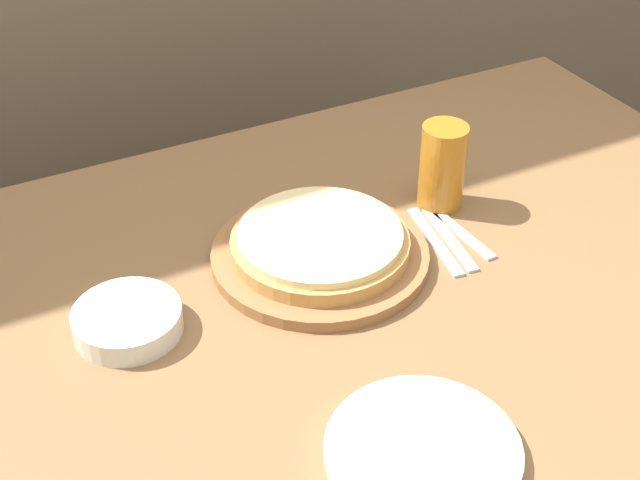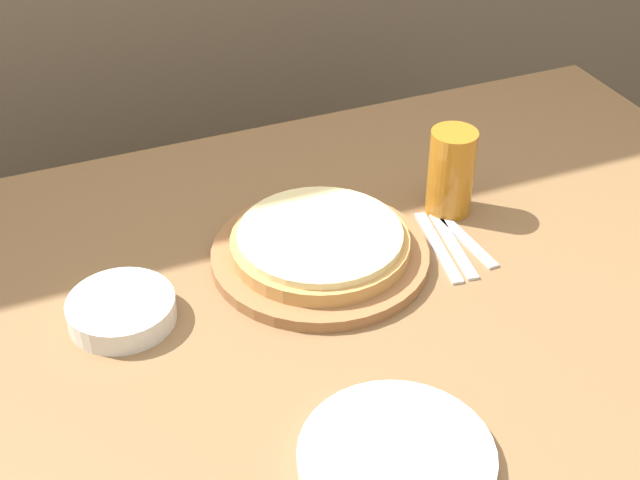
% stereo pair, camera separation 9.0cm
% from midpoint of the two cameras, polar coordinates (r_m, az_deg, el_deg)
% --- Properties ---
extents(dining_table, '(1.57, 1.00, 0.76)m').
position_cam_midpoint_polar(dining_table, '(1.61, 2.75, -13.28)').
color(dining_table, olive).
rests_on(dining_table, ground_plane).
extents(pizza_on_board, '(0.34, 0.34, 0.06)m').
position_cam_midpoint_polar(pizza_on_board, '(1.37, 1.89, -0.57)').
color(pizza_on_board, '#99663D').
rests_on(pizza_on_board, dining_table).
extents(beer_glass, '(0.08, 0.08, 0.15)m').
position_cam_midpoint_polar(beer_glass, '(1.48, 10.15, 4.48)').
color(beer_glass, '#B7701E').
rests_on(beer_glass, dining_table).
extents(dinner_plate, '(0.24, 0.24, 0.02)m').
position_cam_midpoint_polar(dinner_plate, '(1.10, 7.34, -13.67)').
color(dinner_plate, silver).
rests_on(dinner_plate, dining_table).
extents(side_bowl, '(0.15, 0.15, 0.04)m').
position_cam_midpoint_polar(side_bowl, '(1.29, -10.63, -4.48)').
color(side_bowl, silver).
rests_on(side_bowl, dining_table).
extents(fork, '(0.05, 0.19, 0.00)m').
position_cam_midpoint_polar(fork, '(1.43, 9.37, -0.48)').
color(fork, silver).
rests_on(fork, dining_table).
extents(dinner_knife, '(0.05, 0.19, 0.00)m').
position_cam_midpoint_polar(dinner_knife, '(1.44, 10.23, -0.25)').
color(dinner_knife, silver).
rests_on(dinner_knife, dining_table).
extents(spoon, '(0.03, 0.16, 0.00)m').
position_cam_midpoint_polar(spoon, '(1.45, 11.07, -0.02)').
color(spoon, silver).
rests_on(spoon, dining_table).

